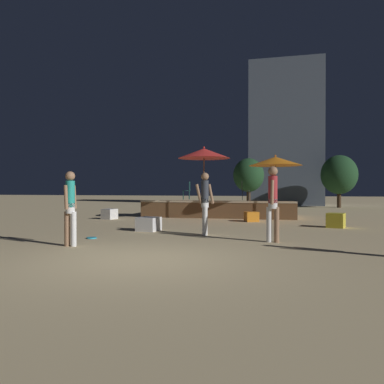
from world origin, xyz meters
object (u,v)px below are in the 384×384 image
(person_2, at_px, (273,200))
(frisbee_disc, at_px, (92,238))
(patio_umbrella_0, at_px, (275,161))
(cube_seat_0, at_px, (109,214))
(person_3, at_px, (70,205))
(bistro_chair_0, at_px, (188,189))
(bistro_chair_1, at_px, (244,189))
(cube_seat_3, at_px, (336,220))
(person_4, at_px, (205,201))
(cube_seat_2, at_px, (251,217))
(background_tree_0, at_px, (339,175))
(cube_seat_1, at_px, (149,224))
(patio_umbrella_1, at_px, (204,153))
(background_tree_1, at_px, (249,175))

(person_2, xyz_separation_m, frisbee_disc, (-4.73, -0.45, -1.05))
(patio_umbrella_0, relative_size, cube_seat_0, 4.22)
(patio_umbrella_0, xyz_separation_m, person_2, (0.06, -6.53, -1.42))
(cube_seat_0, relative_size, frisbee_disc, 2.43)
(patio_umbrella_0, height_order, person_3, patio_umbrella_0)
(bistro_chair_0, bearing_deg, bistro_chair_1, 70.78)
(cube_seat_3, distance_m, person_4, 5.05)
(cube_seat_0, xyz_separation_m, cube_seat_3, (9.13, -1.41, 0.02))
(cube_seat_2, relative_size, bistro_chair_1, 0.73)
(person_4, relative_size, bistro_chair_1, 2.00)
(patio_umbrella_0, height_order, cube_seat_0, patio_umbrella_0)
(person_4, bearing_deg, cube_seat_2, -29.79)
(person_2, xyz_separation_m, background_tree_0, (4.06, 18.21, 1.23))
(cube_seat_3, xyz_separation_m, bistro_chair_1, (-3.56, 4.16, 1.08))
(person_3, height_order, frisbee_disc, person_3)
(cube_seat_1, xyz_separation_m, person_4, (1.94, -0.61, 0.78))
(patio_umbrella_1, relative_size, cube_seat_1, 4.39)
(cube_seat_2, relative_size, cube_seat_3, 0.94)
(cube_seat_0, relative_size, person_2, 0.34)
(frisbee_disc, xyz_separation_m, background_tree_0, (8.79, 18.66, 2.28))
(bistro_chair_1, bearing_deg, cube_seat_0, 109.45)
(person_2, distance_m, background_tree_0, 18.70)
(cube_seat_2, height_order, frisbee_disc, cube_seat_2)
(patio_umbrella_0, bearing_deg, person_4, -108.76)
(patio_umbrella_1, xyz_separation_m, cube_seat_3, (5.05, -2.11, -2.59))
(background_tree_0, xyz_separation_m, background_tree_1, (-6.18, -0.97, -0.02))
(bistro_chair_1, bearing_deg, person_4, 170.15)
(person_3, distance_m, background_tree_0, 21.80)
(cube_seat_1, relative_size, person_4, 0.40)
(cube_seat_1, bearing_deg, background_tree_1, 83.59)
(person_2, distance_m, person_4, 2.19)
(patio_umbrella_1, bearing_deg, cube_seat_2, -12.04)
(frisbee_disc, height_order, background_tree_0, background_tree_0)
(cube_seat_2, height_order, bistro_chair_0, bistro_chair_0)
(frisbee_disc, distance_m, background_tree_1, 18.03)
(patio_umbrella_0, bearing_deg, person_2, -89.46)
(person_4, height_order, frisbee_disc, person_4)
(person_2, bearing_deg, background_tree_1, -79.67)
(patio_umbrella_1, xyz_separation_m, person_3, (-1.50, -7.95, -1.89))
(cube_seat_0, distance_m, cube_seat_3, 9.23)
(person_2, bearing_deg, patio_umbrella_0, -86.15)
(cube_seat_2, bearing_deg, cube_seat_0, -177.57)
(person_4, xyz_separation_m, frisbee_disc, (-2.79, -1.47, -0.97))
(person_2, bearing_deg, cube_seat_3, -112.94)
(person_3, bearing_deg, patio_umbrella_0, -117.03)
(cube_seat_3, bearing_deg, bistro_chair_1, 130.61)
(cube_seat_2, height_order, bistro_chair_1, bistro_chair_1)
(person_4, distance_m, bistro_chair_1, 7.23)
(frisbee_disc, bearing_deg, cube_seat_2, 58.89)
(bistro_chair_0, bearing_deg, background_tree_0, 128.72)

